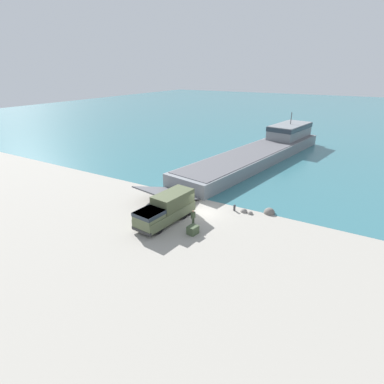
# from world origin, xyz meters

# --- Properties ---
(ground_plane) EXTENTS (240.00, 240.00, 0.00)m
(ground_plane) POSITION_xyz_m (0.00, 0.00, 0.00)
(ground_plane) COLOR #9E998E
(water_surface) EXTENTS (240.00, 180.00, 0.01)m
(water_surface) POSITION_xyz_m (0.00, 93.58, 0.00)
(water_surface) COLOR #336B75
(water_surface) RESTS_ON ground_plane
(landing_craft) EXTENTS (14.34, 46.08, 7.21)m
(landing_craft) POSITION_xyz_m (-0.99, 26.54, 1.70)
(landing_craft) COLOR gray
(landing_craft) RESTS_ON ground_plane
(military_truck) EXTENTS (3.33, 7.74, 3.00)m
(military_truck) POSITION_xyz_m (-2.29, -3.78, 1.53)
(military_truck) COLOR #566042
(military_truck) RESTS_ON ground_plane
(soldier_on_ramp) EXTENTS (0.36, 0.49, 1.79)m
(soldier_on_ramp) POSITION_xyz_m (0.65, -3.08, 1.04)
(soldier_on_ramp) COLOR #3D4C33
(soldier_on_ramp) RESTS_ON ground_plane
(mooring_bollard) EXTENTS (0.30, 0.30, 0.76)m
(mooring_bollard) POSITION_xyz_m (3.03, 2.45, 0.41)
(mooring_bollard) COLOR #333338
(mooring_bollard) RESTS_ON ground_plane
(cargo_crate) EXTENTS (1.03, 1.17, 0.87)m
(cargo_crate) POSITION_xyz_m (1.50, -4.62, 0.44)
(cargo_crate) COLOR #3D4C33
(cargo_crate) RESTS_ON ground_plane
(shoreline_rock_a) EXTENTS (0.63, 0.63, 0.63)m
(shoreline_rock_a) POSITION_xyz_m (4.95, 2.59, 0.00)
(shoreline_rock_a) COLOR gray
(shoreline_rock_a) RESTS_ON ground_plane
(shoreline_rock_b) EXTENTS (0.80, 0.80, 0.80)m
(shoreline_rock_b) POSITION_xyz_m (4.13, 2.70, 0.00)
(shoreline_rock_b) COLOR gray
(shoreline_rock_b) RESTS_ON ground_plane
(shoreline_rock_c) EXTENTS (1.30, 1.30, 1.30)m
(shoreline_rock_c) POSITION_xyz_m (6.79, 3.83, 0.00)
(shoreline_rock_c) COLOR #66605B
(shoreline_rock_c) RESTS_ON ground_plane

